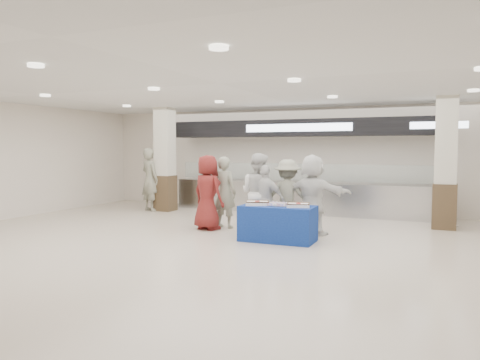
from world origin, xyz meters
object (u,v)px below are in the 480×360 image
at_px(chef_tall, 258,193).
at_px(chef_short, 265,200).
at_px(display_table, 278,223).
at_px(civilian_maroon, 208,192).
at_px(sheet_cake_right, 298,205).
at_px(cupcake_tray, 278,204).
at_px(soldier_a, 225,192).
at_px(sheet_cake_left, 257,203).
at_px(soldier_b, 287,196).
at_px(civilian_white, 313,195).
at_px(soldier_bg, 150,180).

xyz_separation_m(chef_tall, chef_short, (0.24, -0.15, -0.13)).
height_order(display_table, chef_short, chef_short).
distance_m(chef_tall, chef_short, 0.31).
relative_size(civilian_maroon, chef_short, 1.14).
bearing_deg(sheet_cake_right, civilian_maroon, 165.05).
bearing_deg(chef_short, civilian_maroon, 5.17).
bearing_deg(chef_short, cupcake_tray, 134.87).
distance_m(cupcake_tray, chef_short, 0.81).
distance_m(sheet_cake_right, soldier_a, 2.44).
distance_m(sheet_cake_left, cupcake_tray, 0.44).
bearing_deg(sheet_cake_right, soldier_b, 118.43).
xyz_separation_m(display_table, civilian_white, (0.46, 1.03, 0.53)).
xyz_separation_m(civilian_maroon, soldier_b, (1.86, 0.45, -0.05)).
bearing_deg(cupcake_tray, soldier_bg, 151.37).
bearing_deg(soldier_bg, civilian_white, -175.37).
xyz_separation_m(sheet_cake_right, cupcake_tray, (-0.46, 0.03, -0.02)).
height_order(soldier_b, soldier_bg, soldier_bg).
bearing_deg(chef_short, chef_tall, -26.60).
relative_size(display_table, sheet_cake_left, 2.60).
relative_size(civilian_maroon, civilian_white, 0.99).
bearing_deg(chef_tall, sheet_cake_left, 124.10).
distance_m(display_table, chef_tall, 1.22).
relative_size(sheet_cake_left, chef_short, 0.38).
distance_m(cupcake_tray, civilian_white, 1.13).
distance_m(chef_short, soldier_bg, 5.20).
height_order(sheet_cake_right, soldier_a, soldier_a).
bearing_deg(civilian_white, chef_short, 24.15).
bearing_deg(display_table, soldier_a, 148.45).
relative_size(chef_tall, chef_short, 1.16).
bearing_deg(civilian_white, sheet_cake_left, 52.58).
bearing_deg(soldier_bg, chef_short, 177.12).
relative_size(chef_short, civilian_white, 0.87).
distance_m(sheet_cake_right, chef_short, 1.18).
height_order(sheet_cake_right, soldier_b, soldier_b).
distance_m(soldier_a, soldier_b, 1.60).
bearing_deg(soldier_bg, sheet_cake_right, 175.53).
height_order(civilian_maroon, soldier_bg, soldier_bg).
relative_size(sheet_cake_right, cupcake_tray, 1.33).
bearing_deg(chef_short, sheet_cake_left, 101.86).
distance_m(soldier_b, soldier_bg, 5.38).
height_order(civilian_white, soldier_bg, soldier_bg).
bearing_deg(civilian_maroon, sheet_cake_right, -176.40).
height_order(display_table, sheet_cake_right, sheet_cake_right).
relative_size(display_table, cupcake_tray, 3.86).
xyz_separation_m(sheet_cake_left, soldier_bg, (-4.78, 2.92, 0.18)).
bearing_deg(soldier_b, civilian_maroon, 6.28).
height_order(display_table, civilian_white, civilian_white).
height_order(sheet_cake_right, soldier_bg, soldier_bg).
bearing_deg(civilian_white, sheet_cake_right, 91.62).
xyz_separation_m(civilian_maroon, soldier_a, (0.26, 0.39, -0.02)).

